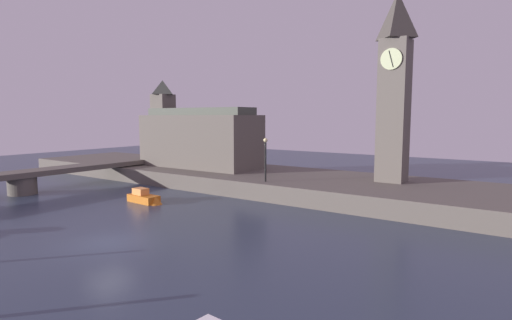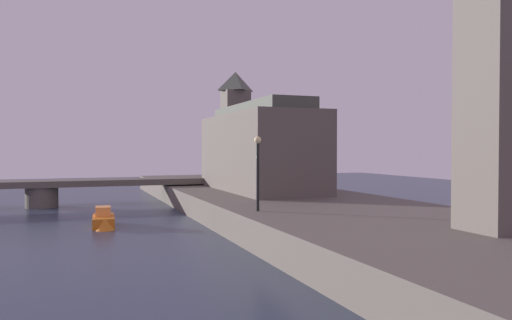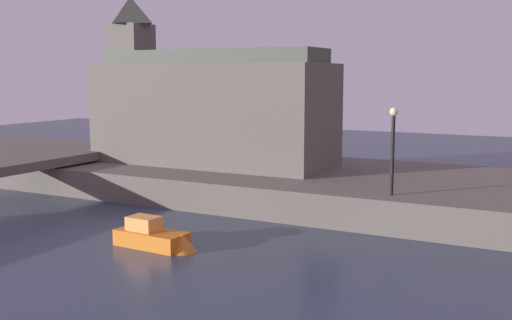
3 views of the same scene
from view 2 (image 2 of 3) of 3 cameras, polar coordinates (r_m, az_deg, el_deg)
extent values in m
cube|color=#5B544C|center=(27.39, 9.13, -6.87)|extent=(70.00, 12.00, 1.50)
cube|color=#5B544C|center=(20.94, 26.24, 9.06)|extent=(2.29, 2.29, 12.01)
cube|color=#5B544C|center=(37.34, 0.40, 0.87)|extent=(13.79, 5.49, 5.73)
cube|color=#5B544C|center=(42.85, -2.38, 2.55)|extent=(2.13, 2.13, 8.17)
pyramid|color=#474C42|center=(43.24, -2.39, 9.07)|extent=(2.34, 2.34, 1.65)
cube|color=#42473D|center=(37.46, 0.40, 5.87)|extent=(13.10, 3.29, 0.80)
cube|color=#5B544C|center=(42.54, -20.88, -2.53)|extent=(2.73, 31.43, 0.50)
cylinder|color=#5B544C|center=(42.68, -23.56, -3.96)|extent=(2.46, 2.46, 1.62)
cylinder|color=black|center=(24.73, 0.21, -2.02)|extent=(0.16, 0.16, 3.40)
sphere|color=#F2E099|center=(24.70, 0.21, 2.34)|extent=(0.36, 0.36, 0.36)
cube|color=orange|center=(30.92, -17.24, -6.80)|extent=(2.95, 1.40, 0.62)
cube|color=#FF9947|center=(31.19, -17.29, -5.66)|extent=(1.25, 0.94, 0.53)
cone|color=orange|center=(29.49, -17.08, -7.13)|extent=(1.18, 1.18, 0.72)
camera|label=1|loc=(20.62, -99.24, 6.72)|focal=28.44mm
camera|label=3|loc=(23.50, -66.86, 5.46)|focal=43.10mm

